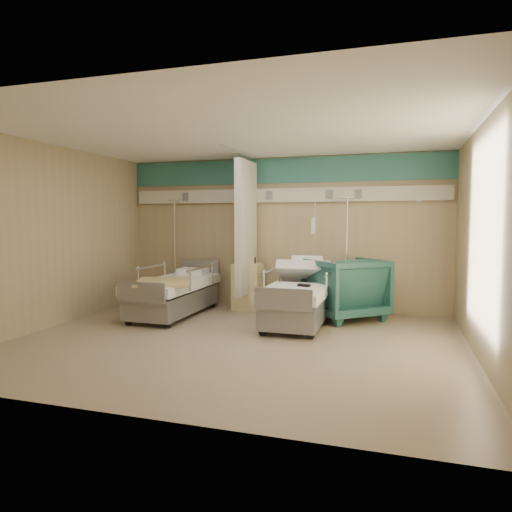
# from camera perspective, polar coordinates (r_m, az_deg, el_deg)

# --- Properties ---
(ground) EXTENTS (6.00, 5.00, 0.00)m
(ground) POSITION_cam_1_polar(r_m,az_deg,el_deg) (6.31, -2.52, -10.61)
(ground) COLOR gray
(ground) RESTS_ON ground
(room_walls) EXTENTS (6.04, 5.04, 2.82)m
(room_walls) POSITION_cam_1_polar(r_m,az_deg,el_deg) (6.34, -2.07, 6.47)
(room_walls) COLOR tan
(room_walls) RESTS_ON ground
(bed_right) EXTENTS (1.00, 2.16, 0.63)m
(bed_right) POSITION_cam_1_polar(r_m,az_deg,el_deg) (7.30, 5.41, -6.01)
(bed_right) COLOR white
(bed_right) RESTS_ON ground
(bed_left) EXTENTS (1.00, 2.16, 0.63)m
(bed_left) POSITION_cam_1_polar(r_m,az_deg,el_deg) (8.04, -10.20, -5.10)
(bed_left) COLOR white
(bed_left) RESTS_ON ground
(bedside_cabinet) EXTENTS (0.50, 0.48, 0.85)m
(bedside_cabinet) POSITION_cam_1_polar(r_m,az_deg,el_deg) (8.44, -1.01, -3.82)
(bedside_cabinet) COLOR beige
(bedside_cabinet) RESTS_ON ground
(visitor_armchair) EXTENTS (1.57, 1.58, 1.03)m
(visitor_armchair) POSITION_cam_1_polar(r_m,az_deg,el_deg) (7.76, 11.05, -3.95)
(visitor_armchair) COLOR #20514A
(visitor_armchair) RESTS_ON ground
(waffle_blanket) EXTENTS (0.85, 0.83, 0.07)m
(waffle_blanket) POSITION_cam_1_polar(r_m,az_deg,el_deg) (7.65, 10.99, 0.09)
(waffle_blanket) COLOR white
(waffle_blanket) RESTS_ON visitor_armchair
(iv_stand_right) EXTENTS (0.37, 0.37, 2.05)m
(iv_stand_right) POSITION_cam_1_polar(r_m,az_deg,el_deg) (8.07, 11.17, -4.32)
(iv_stand_right) COLOR silver
(iv_stand_right) RESTS_ON ground
(iv_stand_left) EXTENTS (0.37, 0.37, 2.05)m
(iv_stand_left) POSITION_cam_1_polar(r_m,az_deg,el_deg) (9.10, -10.06, -3.31)
(iv_stand_left) COLOR silver
(iv_stand_left) RESTS_ON ground
(call_remote) EXTENTS (0.20, 0.12, 0.04)m
(call_remote) POSITION_cam_1_polar(r_m,az_deg,el_deg) (7.02, 6.01, -3.66)
(call_remote) COLOR black
(call_remote) RESTS_ON bed_right
(tan_blanket) EXTENTS (1.21, 1.33, 0.04)m
(tan_blanket) POSITION_cam_1_polar(r_m,az_deg,el_deg) (7.56, -11.46, -3.16)
(tan_blanket) COLOR tan
(tan_blanket) RESTS_ON bed_left
(toiletry_bag) EXTENTS (0.23, 0.17, 0.11)m
(toiletry_bag) POSITION_cam_1_polar(r_m,az_deg,el_deg) (8.46, -0.72, -0.51)
(toiletry_bag) COLOR black
(toiletry_bag) RESTS_ON bedside_cabinet
(white_cup) EXTENTS (0.11, 0.11, 0.12)m
(white_cup) POSITION_cam_1_polar(r_m,az_deg,el_deg) (8.39, -1.69, -0.52)
(white_cup) COLOR white
(white_cup) RESTS_ON bedside_cabinet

